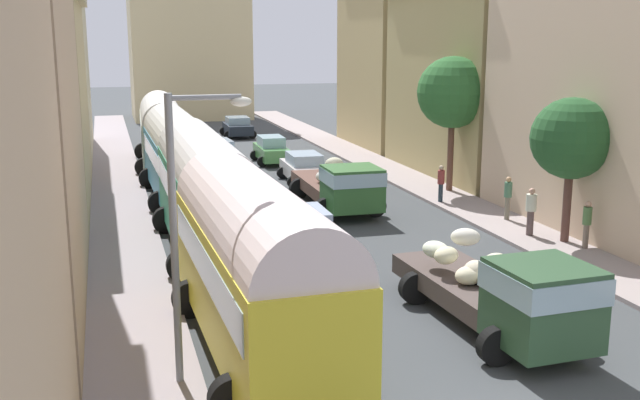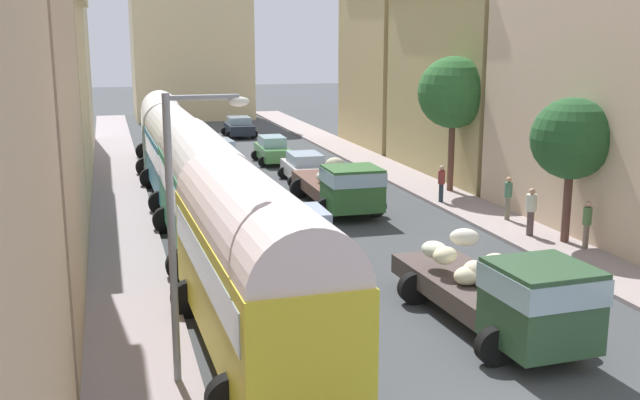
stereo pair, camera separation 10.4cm
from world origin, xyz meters
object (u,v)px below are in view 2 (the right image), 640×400
at_px(parked_bus_2, 178,151).
at_px(cargo_truck_1, 342,185).
at_px(parked_bus_1, 203,185).
at_px(car_4, 247,195).
at_px(parked_bus_0, 253,259).
at_px(parked_bus_3, 163,128).
at_px(car_3, 305,234).
at_px(pedestrian_1, 531,210).
at_px(cargo_truck_0, 505,291).
at_px(pedestrian_0, 441,182).
at_px(car_6, 192,136).
at_px(pedestrian_4, 508,196).
at_px(streetlamp_near, 183,216).
at_px(car_5, 219,154).
at_px(car_0, 305,168).
at_px(car_1, 272,150).
at_px(car_2, 239,127).
at_px(pedestrian_3, 587,223).

distance_m(parked_bus_2, cargo_truck_1, 7.85).
height_order(parked_bus_1, car_4, parked_bus_1).
distance_m(parked_bus_0, parked_bus_3, 27.00).
distance_m(car_3, pedestrian_1, 8.58).
relative_size(cargo_truck_0, pedestrian_0, 4.06).
bearing_deg(car_3, car_6, 91.60).
xyz_separation_m(parked_bus_3, pedestrian_4, (12.16, -17.20, -1.15)).
height_order(cargo_truck_1, streetlamp_near, streetlamp_near).
height_order(car_3, pedestrian_0, pedestrian_0).
bearing_deg(pedestrian_0, pedestrian_1, -83.20).
distance_m(car_5, pedestrian_4, 18.32).
distance_m(parked_bus_3, car_0, 9.52).
height_order(car_3, pedestrian_1, pedestrian_1).
xyz_separation_m(parked_bus_0, car_0, (6.55, 20.25, -1.61)).
relative_size(parked_bus_1, pedestrian_0, 5.47).
bearing_deg(cargo_truck_0, parked_bus_0, 173.42).
height_order(car_5, pedestrian_4, pedestrian_4).
height_order(car_1, pedestrian_0, pedestrian_0).
relative_size(cargo_truck_1, car_2, 1.97).
height_order(car_3, pedestrian_4, pedestrian_4).
height_order(parked_bus_3, pedestrian_3, parked_bus_3).
height_order(car_6, pedestrian_3, pedestrian_3).
height_order(car_4, pedestrian_4, pedestrian_4).
relative_size(pedestrian_0, pedestrian_1, 0.93).
bearing_deg(parked_bus_3, car_2, 61.32).
height_order(car_4, streetlamp_near, streetlamp_near).
bearing_deg(car_5, pedestrian_3, -64.36).
height_order(car_4, pedestrian_3, pedestrian_3).
xyz_separation_m(car_3, pedestrian_4, (8.99, 2.40, 0.26)).
distance_m(cargo_truck_0, pedestrian_3, 8.91).
relative_size(parked_bus_1, car_6, 2.48).
bearing_deg(parked_bus_3, pedestrian_4, -54.74).
height_order(car_5, pedestrian_1, pedestrian_1).
bearing_deg(car_6, car_0, -73.67).
distance_m(car_3, car_5, 18.21).
xyz_separation_m(parked_bus_0, cargo_truck_0, (6.11, -0.70, -1.14)).
xyz_separation_m(cargo_truck_1, pedestrian_3, (6.25, -8.25, -0.10)).
height_order(pedestrian_0, pedestrian_1, pedestrian_1).
relative_size(car_1, car_3, 0.97).
xyz_separation_m(cargo_truck_1, car_3, (-3.23, -6.19, -0.32)).
bearing_deg(pedestrian_0, car_3, -141.82).
bearing_deg(cargo_truck_1, car_4, 169.52).
relative_size(car_3, car_5, 0.97).
relative_size(pedestrian_3, streetlamp_near, 0.29).
relative_size(parked_bus_0, car_6, 2.46).
distance_m(car_2, pedestrian_3, 33.85).
height_order(cargo_truck_0, streetlamp_near, streetlamp_near).
relative_size(car_0, car_3, 1.06).
height_order(cargo_truck_0, pedestrian_0, cargo_truck_0).
bearing_deg(parked_bus_1, parked_bus_2, 90.00).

